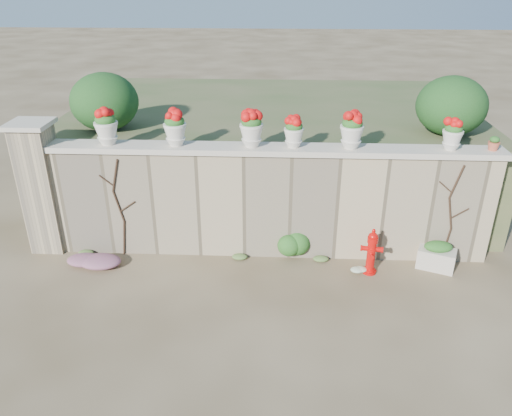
# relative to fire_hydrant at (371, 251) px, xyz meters

# --- Properties ---
(ground) EXTENTS (80.00, 80.00, 0.00)m
(ground) POSITION_rel_fire_hydrant_xyz_m (-1.83, -1.17, -0.44)
(ground) COLOR #4D3E26
(ground) RESTS_ON ground
(stone_wall) EXTENTS (8.00, 0.40, 2.00)m
(stone_wall) POSITION_rel_fire_hydrant_xyz_m (-1.83, 0.63, 0.56)
(stone_wall) COLOR tan
(stone_wall) RESTS_ON ground
(wall_cap) EXTENTS (8.10, 0.52, 0.10)m
(wall_cap) POSITION_rel_fire_hydrant_xyz_m (-1.83, 0.63, 1.61)
(wall_cap) COLOR beige
(wall_cap) RESTS_ON stone_wall
(gate_pillar) EXTENTS (0.72, 0.72, 2.48)m
(gate_pillar) POSITION_rel_fire_hydrant_xyz_m (-5.98, 0.63, 0.82)
(gate_pillar) COLOR tan
(gate_pillar) RESTS_ON ground
(raised_fill) EXTENTS (9.00, 6.00, 2.00)m
(raised_fill) POSITION_rel_fire_hydrant_xyz_m (-1.83, 3.83, 0.56)
(raised_fill) COLOR #384C23
(raised_fill) RESTS_ON ground
(back_shrub_left) EXTENTS (1.30, 1.30, 1.10)m
(back_shrub_left) POSITION_rel_fire_hydrant_xyz_m (-5.03, 1.83, 2.11)
(back_shrub_left) COLOR #143814
(back_shrub_left) RESTS_ON raised_fill
(back_shrub_right) EXTENTS (1.30, 1.30, 1.10)m
(back_shrub_right) POSITION_rel_fire_hydrant_xyz_m (1.57, 1.83, 2.11)
(back_shrub_right) COLOR #143814
(back_shrub_right) RESTS_ON raised_fill
(vine_left) EXTENTS (0.60, 0.04, 1.91)m
(vine_left) POSITION_rel_fire_hydrant_xyz_m (-4.51, 0.41, 0.56)
(vine_left) COLOR black
(vine_left) RESTS_ON ground
(vine_right) EXTENTS (0.60, 0.04, 1.91)m
(vine_right) POSITION_rel_fire_hydrant_xyz_m (1.39, 0.41, 0.56)
(vine_right) COLOR black
(vine_right) RESTS_ON ground
(fire_hydrant) EXTENTS (0.38, 0.27, 0.86)m
(fire_hydrant) POSITION_rel_fire_hydrant_xyz_m (0.00, 0.00, 0.00)
(fire_hydrant) COLOR red
(fire_hydrant) RESTS_ON ground
(planter_box) EXTENTS (0.73, 0.58, 0.53)m
(planter_box) POSITION_rel_fire_hydrant_xyz_m (1.21, 0.22, -0.19)
(planter_box) COLOR beige
(planter_box) RESTS_ON ground
(green_shrub) EXTENTS (0.68, 0.61, 0.65)m
(green_shrub) POSITION_rel_fire_hydrant_xyz_m (-1.29, 0.38, -0.11)
(green_shrub) COLOR #1E5119
(green_shrub) RESTS_ON ground
(magenta_clump) EXTENTS (0.95, 0.64, 0.25)m
(magenta_clump) POSITION_rel_fire_hydrant_xyz_m (-5.00, -0.03, -0.31)
(magenta_clump) COLOR #AC2288
(magenta_clump) RESTS_ON ground
(white_flowers) EXTENTS (0.44, 0.35, 0.16)m
(white_flowers) POSITION_rel_fire_hydrant_xyz_m (-0.23, -0.06, -0.36)
(white_flowers) COLOR white
(white_flowers) RESTS_ON ground
(urn_pot_0) EXTENTS (0.41, 0.41, 0.64)m
(urn_pot_0) POSITION_rel_fire_hydrant_xyz_m (-4.63, 0.63, 1.98)
(urn_pot_0) COLOR beige
(urn_pot_0) RESTS_ON wall_cap
(urn_pot_1) EXTENTS (0.39, 0.39, 0.62)m
(urn_pot_1) POSITION_rel_fire_hydrant_xyz_m (-3.44, 0.63, 1.97)
(urn_pot_1) COLOR beige
(urn_pot_1) RESTS_ON wall_cap
(urn_pot_2) EXTENTS (0.40, 0.40, 0.63)m
(urn_pot_2) POSITION_rel_fire_hydrant_xyz_m (-2.12, 0.63, 1.98)
(urn_pot_2) COLOR beige
(urn_pot_2) RESTS_ON wall_cap
(urn_pot_3) EXTENTS (0.34, 0.34, 0.53)m
(urn_pot_3) POSITION_rel_fire_hydrant_xyz_m (-1.40, 0.63, 1.93)
(urn_pot_3) COLOR beige
(urn_pot_3) RESTS_ON wall_cap
(urn_pot_4) EXTENTS (0.40, 0.40, 0.63)m
(urn_pot_4) POSITION_rel_fire_hydrant_xyz_m (-0.43, 0.63, 1.98)
(urn_pot_4) COLOR beige
(urn_pot_4) RESTS_ON wall_cap
(urn_pot_5) EXTENTS (0.34, 0.34, 0.54)m
(urn_pot_5) POSITION_rel_fire_hydrant_xyz_m (1.26, 0.63, 1.93)
(urn_pot_5) COLOR beige
(urn_pot_5) RESTS_ON wall_cap
(terracotta_pot) EXTENTS (0.20, 0.20, 0.23)m
(terracotta_pot) POSITION_rel_fire_hydrant_xyz_m (1.97, 0.63, 1.77)
(terracotta_pot) COLOR #B45137
(terracotta_pot) RESTS_ON wall_cap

